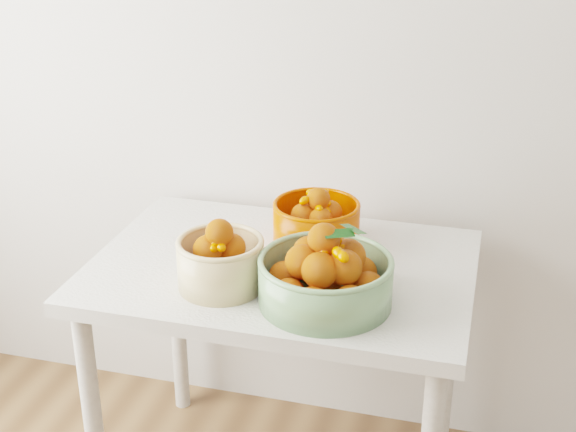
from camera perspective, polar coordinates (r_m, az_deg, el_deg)
name	(u,v)px	position (r m, az deg, el deg)	size (l,w,h in m)	color
table	(282,295)	(2.16, -0.42, -5.67)	(1.00, 0.70, 0.75)	silver
bowl_cream	(221,261)	(1.98, -4.81, -3.20)	(0.28, 0.28, 0.19)	#DCBF8A
bowl_green	(326,276)	(1.91, 2.71, -4.29)	(0.41, 0.41, 0.21)	#769F6D
bowl_orange	(317,223)	(2.19, 2.05, -0.53)	(0.25, 0.25, 0.17)	#D33800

